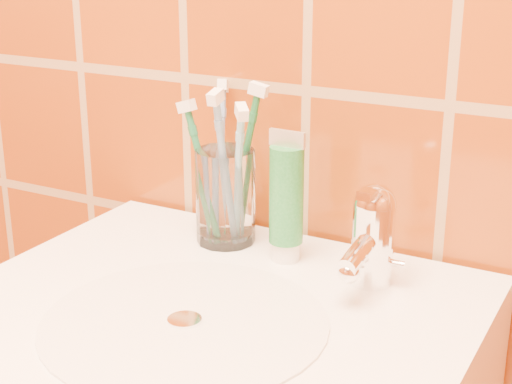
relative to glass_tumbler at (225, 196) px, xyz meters
The scene contains 8 objects.
glass_tumbler is the anchor object (origin of this frame).
toothpaste_tube 0.10m from the glass_tumbler, ahead, with size 0.05×0.04×0.16m.
faucet 0.21m from the glass_tumbler, ahead, with size 0.05×0.11×0.12m.
toothbrush_0 0.05m from the glass_tumbler, 60.49° to the right, with size 0.03×0.07×0.21m, color #6A8FBD, non-canonical shape.
toothbrush_1 0.04m from the glass_tumbler, 27.86° to the right, with size 0.06×0.06×0.20m, color #7CBDDE, non-canonical shape.
toothbrush_2 0.04m from the glass_tumbler, 167.39° to the right, with size 0.08×0.03×0.19m, color #1C6941, non-canonical shape.
toothbrush_3 0.05m from the glass_tumbler, 130.12° to the left, with size 0.05×0.09×0.21m, color #6885BA, non-canonical shape.
toothbrush_4 0.05m from the glass_tumbler, 30.43° to the left, with size 0.07×0.03×0.22m, color #1B6737, non-canonical shape.
Camera 1 is at (0.41, 0.31, 1.24)m, focal length 55.00 mm.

